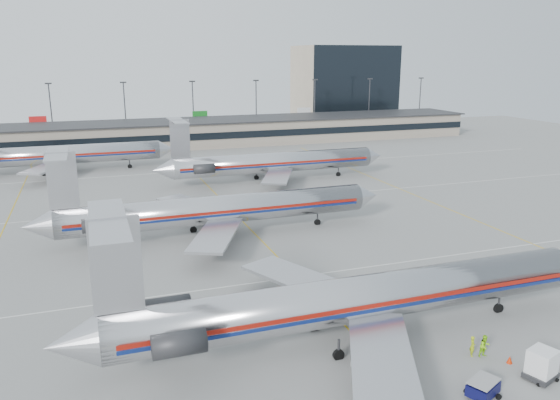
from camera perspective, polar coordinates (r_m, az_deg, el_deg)
name	(u,v)px	position (r m, az deg, el deg)	size (l,w,h in m)	color
ground	(340,321)	(47.22, 6.28, -12.42)	(260.00, 260.00, 0.00)	gray
apron_markings	(297,277)	(55.53, 1.79, -8.02)	(160.00, 0.15, 0.02)	silver
terminal	(168,134)	(138.17, -11.59, 6.80)	(162.00, 17.00, 6.25)	gray
light_mast_row	(160,107)	(151.40, -12.46, 9.50)	(163.60, 0.40, 15.28)	#38383D
distant_building	(344,85)	(184.50, 6.65, 11.84)	(30.00, 20.00, 25.00)	tan
jet_foreground	(350,299)	(42.91, 7.28, -10.27)	(45.13, 26.57, 11.81)	silver
jet_second_row	(211,210)	(67.20, -7.19, -1.04)	(44.23, 26.04, 11.58)	silver
jet_third_row	(270,163)	(96.66, -1.01, 3.93)	(42.69, 26.26, 11.67)	silver
jet_back_row	(55,155)	(112.41, -22.48, 4.39)	(43.75, 26.91, 11.96)	silver
cart_outer	(483,388)	(39.73, 20.45, -17.93)	(2.52, 2.20, 1.20)	#0A0B3B
uld_container	(542,364)	(42.90, 25.68, -15.23)	(2.50, 2.29, 2.17)	#2D2D30
belt_loader	(375,361)	(40.98, 9.90, -16.25)	(3.79, 1.29, 1.99)	gray
ramp_worker_near	(472,346)	(44.08, 19.47, -14.18)	(0.57, 0.38, 1.57)	#A7BF11
ramp_worker_far	(485,346)	(44.21, 20.61, -14.09)	(0.84, 0.65, 1.72)	#92E415
cone_right	(510,360)	(44.31, 22.87, -15.11)	(0.41, 0.41, 0.56)	red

